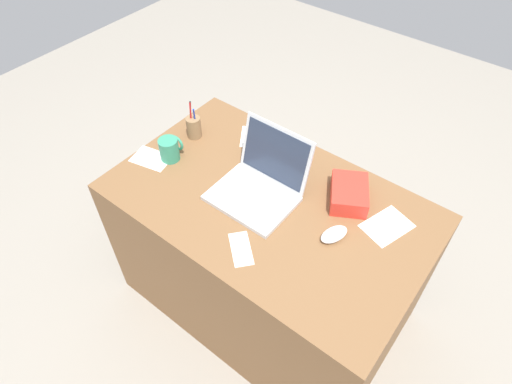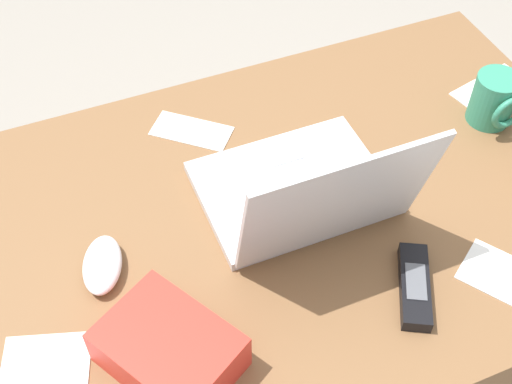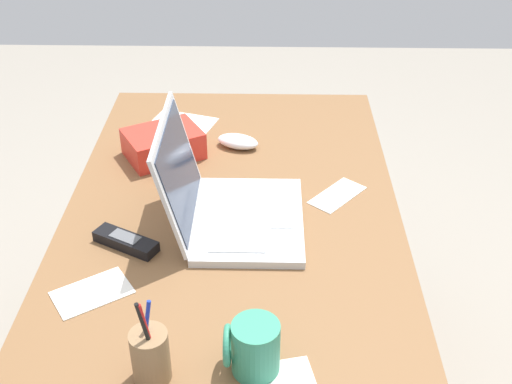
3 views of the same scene
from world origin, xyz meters
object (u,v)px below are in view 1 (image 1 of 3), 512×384
object	(u,v)px
computer_mouse	(334,234)
snack_bag	(349,194)
pen_holder	(194,127)
laptop	(260,184)
coffee_mug_white	(170,149)
cordless_phone	(273,153)

from	to	relation	value
computer_mouse	snack_bag	world-z (taller)	snack_bag
pen_holder	snack_bag	xyz separation A→B (m)	(0.74, 0.08, -0.02)
laptop	coffee_mug_white	bearing A→B (deg)	-170.50
laptop	computer_mouse	size ratio (longest dim) A/B	2.83
computer_mouse	coffee_mug_white	size ratio (longest dim) A/B	1.13
coffee_mug_white	pen_holder	bearing A→B (deg)	97.22
pen_holder	snack_bag	world-z (taller)	pen_holder
coffee_mug_white	pen_holder	world-z (taller)	pen_holder
laptop	pen_holder	bearing A→B (deg)	167.54
computer_mouse	pen_holder	bearing A→B (deg)	-168.88
pen_holder	cordless_phone	bearing A→B (deg)	17.44
computer_mouse	coffee_mug_white	world-z (taller)	coffee_mug_white
laptop	snack_bag	distance (m)	0.35
cordless_phone	snack_bag	world-z (taller)	snack_bag
laptop	computer_mouse	bearing A→B (deg)	-1.47
laptop	cordless_phone	size ratio (longest dim) A/B	2.12
cordless_phone	snack_bag	bearing A→B (deg)	-4.16
laptop	cordless_phone	bearing A→B (deg)	113.06
snack_bag	cordless_phone	bearing A→B (deg)	175.84
cordless_phone	pen_holder	xyz separation A→B (m)	(-0.35, -0.11, 0.04)
computer_mouse	cordless_phone	distance (m)	0.49
cordless_phone	coffee_mug_white	bearing A→B (deg)	-139.96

